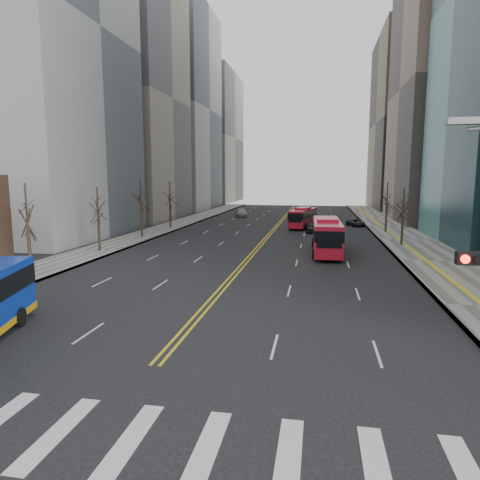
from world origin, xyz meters
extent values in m
plane|color=black|center=(0.00, 0.00, 0.00)|extent=(220.00, 220.00, 0.00)
cube|color=slate|center=(17.50, 45.00, 0.07)|extent=(7.00, 130.00, 0.15)
cube|color=slate|center=(-16.50, 45.00, 0.07)|extent=(5.00, 130.00, 0.15)
cube|color=silver|center=(-1.18, 0.00, 0.01)|extent=(0.70, 4.00, 0.01)
cube|color=silver|center=(1.18, 0.00, 0.01)|extent=(0.70, 4.00, 0.01)
cube|color=silver|center=(3.55, 0.00, 0.01)|extent=(0.70, 4.00, 0.01)
cube|color=silver|center=(5.91, 0.00, 0.01)|extent=(0.70, 4.00, 0.01)
cube|color=silver|center=(8.27, 0.00, 0.01)|extent=(0.70, 4.00, 0.01)
cube|color=gold|center=(-0.20, 55.00, 0.01)|extent=(0.15, 100.00, 0.01)
cube|color=gold|center=(0.20, 55.00, 0.01)|extent=(0.15, 100.00, 0.01)
cube|color=#98989A|center=(-31.00, 40.00, 26.00)|extent=(22.00, 24.00, 52.00)
cube|color=gray|center=(-31.00, 66.00, 22.00)|extent=(22.00, 22.00, 44.00)
cube|color=#98989A|center=(-30.00, 93.00, 24.00)|extent=(20.00, 26.00, 48.00)
cube|color=#826C5A|center=(30.00, 71.00, 23.00)|extent=(20.00, 26.00, 46.00)
cube|color=gray|center=(-29.00, 125.00, 20.00)|extent=(18.00, 30.00, 40.00)
cube|color=brown|center=(29.00, 103.00, 21.00)|extent=(18.00, 30.00, 42.00)
cube|color=black|center=(11.00, 2.00, 5.50)|extent=(1.10, 0.28, 0.38)
cylinder|color=#FF190C|center=(10.65, 1.84, 5.50)|extent=(0.24, 0.08, 0.24)
cylinder|color=black|center=(11.00, 1.84, 5.50)|extent=(0.24, 0.08, 0.24)
cube|color=#999993|center=(10.40, 2.00, 9.30)|extent=(0.90, 0.35, 0.18)
cylinder|color=#2E231C|center=(-16.00, 19.00, 1.95)|extent=(0.28, 0.28, 3.90)
cylinder|color=#2E231C|center=(-16.00, 30.00, 1.80)|extent=(0.28, 0.28, 3.60)
cylinder|color=#2E231C|center=(-16.00, 41.00, 2.00)|extent=(0.28, 0.28, 4.00)
cylinder|color=#2E231C|center=(-16.00, 52.00, 1.90)|extent=(0.28, 0.28, 3.80)
cylinder|color=#2E231C|center=(16.00, 40.00, 1.75)|extent=(0.28, 0.28, 3.50)
cylinder|color=#2E231C|center=(16.00, 52.00, 1.88)|extent=(0.28, 0.28, 3.75)
cylinder|color=black|center=(-8.73, 8.24, 0.50)|extent=(0.56, 1.04, 1.00)
cube|color=red|center=(7.45, 33.73, 1.86)|extent=(2.89, 11.67, 3.03)
cube|color=black|center=(7.45, 33.73, 2.45)|extent=(2.95, 11.69, 1.08)
cube|color=red|center=(7.45, 33.73, 3.48)|extent=(2.20, 4.11, 0.40)
cylinder|color=black|center=(6.21, 29.98, 0.50)|extent=(0.32, 1.01, 1.00)
cylinder|color=black|center=(8.85, 30.04, 0.50)|extent=(0.32, 1.01, 1.00)
cylinder|color=black|center=(6.05, 37.42, 0.50)|extent=(0.32, 1.01, 1.00)
cylinder|color=black|center=(8.69, 37.47, 0.50)|extent=(0.32, 1.01, 1.00)
cube|color=red|center=(4.21, 56.20, 1.61)|extent=(4.16, 10.14, 2.53)
cube|color=black|center=(4.21, 56.20, 2.13)|extent=(4.22, 10.17, 0.92)
cube|color=red|center=(4.21, 56.20, 2.98)|extent=(2.45, 3.75, 0.40)
cylinder|color=black|center=(2.49, 53.32, 0.50)|extent=(0.49, 1.04, 1.00)
cylinder|color=black|center=(4.69, 52.88, 0.50)|extent=(0.49, 1.04, 1.00)
cylinder|color=black|center=(3.74, 59.53, 0.50)|extent=(0.49, 1.04, 1.00)
cylinder|color=black|center=(5.94, 59.08, 0.50)|extent=(0.49, 1.04, 1.00)
imported|color=black|center=(5.78, 50.49, 0.71)|extent=(1.70, 4.17, 1.42)
imported|color=gray|center=(-8.65, 73.21, 0.75)|extent=(3.26, 5.52, 1.50)
imported|color=black|center=(12.50, 59.78, 0.58)|extent=(3.06, 4.58, 1.17)
camera|label=1|loc=(6.55, -10.92, 7.78)|focal=32.00mm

